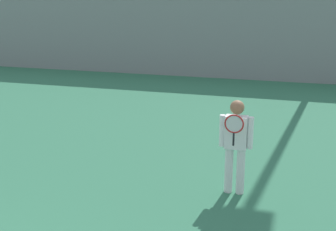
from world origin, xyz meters
The scene contains 2 objects.
tennis_player centered at (3.03, 4.39, 0.93)m, with size 0.57×0.41×1.63m.
back_fence centered at (0.00, 14.19, 1.50)m, with size 27.07×0.06×3.00m.
Camera 1 is at (3.95, -3.01, 3.48)m, focal length 50.00 mm.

